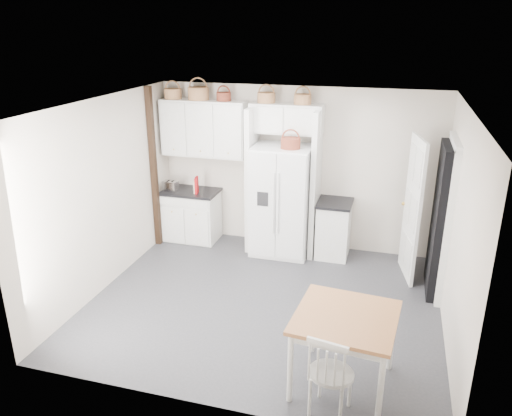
% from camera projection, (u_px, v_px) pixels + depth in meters
% --- Properties ---
extents(floor, '(4.50, 4.50, 0.00)m').
position_uv_depth(floor, '(264.00, 302.00, 6.64)').
color(floor, '#2F2F35').
rests_on(floor, ground).
extents(ceiling, '(4.50, 4.50, 0.00)m').
position_uv_depth(ceiling, '(265.00, 105.00, 5.74)').
color(ceiling, white).
rests_on(ceiling, wall_back).
extents(wall_back, '(4.50, 0.00, 4.50)m').
position_uv_depth(wall_back, '(297.00, 169.00, 7.99)').
color(wall_back, beige).
rests_on(wall_back, floor).
extents(wall_left, '(0.00, 4.00, 4.00)m').
position_uv_depth(wall_left, '(105.00, 195.00, 6.76)').
color(wall_left, beige).
rests_on(wall_left, floor).
extents(wall_right, '(0.00, 4.00, 4.00)m').
position_uv_depth(wall_right, '(458.00, 230.00, 5.61)').
color(wall_right, beige).
rests_on(wall_right, floor).
extents(refrigerator, '(0.90, 0.72, 1.74)m').
position_uv_depth(refrigerator, '(282.00, 201.00, 7.83)').
color(refrigerator, white).
rests_on(refrigerator, floor).
extents(base_cab_left, '(0.89, 0.56, 0.83)m').
position_uv_depth(base_cab_left, '(192.00, 216.00, 8.47)').
color(base_cab_left, white).
rests_on(base_cab_left, floor).
extents(base_cab_right, '(0.49, 0.59, 0.86)m').
position_uv_depth(base_cab_right, '(333.00, 230.00, 7.85)').
color(base_cab_right, white).
rests_on(base_cab_right, floor).
extents(dining_table, '(1.06, 1.06, 0.81)m').
position_uv_depth(dining_table, '(344.00, 350.00, 5.00)').
color(dining_table, brown).
rests_on(dining_table, floor).
extents(windsor_chair, '(0.49, 0.46, 0.87)m').
position_uv_depth(windsor_chair, '(331.00, 373.00, 4.62)').
color(windsor_chair, white).
rests_on(windsor_chair, floor).
extents(counter_left, '(0.93, 0.60, 0.04)m').
position_uv_depth(counter_left, '(190.00, 192.00, 8.32)').
color(counter_left, black).
rests_on(counter_left, base_cab_left).
extents(counter_right, '(0.53, 0.63, 0.04)m').
position_uv_depth(counter_right, '(335.00, 203.00, 7.69)').
color(counter_right, black).
rests_on(counter_right, base_cab_right).
extents(toaster, '(0.27, 0.18, 0.17)m').
position_uv_depth(toaster, '(171.00, 186.00, 8.27)').
color(toaster, silver).
rests_on(toaster, counter_left).
extents(cookbook_red, '(0.08, 0.18, 0.27)m').
position_uv_depth(cookbook_red, '(197.00, 185.00, 8.16)').
color(cookbook_red, '#A10B10').
rests_on(cookbook_red, counter_left).
extents(cookbook_cream, '(0.03, 0.14, 0.22)m').
position_uv_depth(cookbook_cream, '(196.00, 187.00, 8.17)').
color(cookbook_cream, beige).
rests_on(cookbook_cream, counter_left).
extents(basket_upper_a, '(0.28, 0.28, 0.16)m').
position_uv_depth(basket_upper_a, '(173.00, 94.00, 7.96)').
color(basket_upper_a, brown).
rests_on(basket_upper_a, upper_cabinet).
extents(basket_upper_b, '(0.33, 0.33, 0.20)m').
position_uv_depth(basket_upper_b, '(198.00, 94.00, 7.84)').
color(basket_upper_b, brown).
rests_on(basket_upper_b, upper_cabinet).
extents(basket_upper_c, '(0.23, 0.23, 0.13)m').
position_uv_depth(basket_upper_c, '(224.00, 97.00, 7.75)').
color(basket_upper_c, '#56271F').
rests_on(basket_upper_c, upper_cabinet).
extents(basket_bridge_a, '(0.27, 0.27, 0.15)m').
position_uv_depth(basket_bridge_a, '(266.00, 98.00, 7.57)').
color(basket_bridge_a, brown).
rests_on(basket_bridge_a, bridge_cabinet).
extents(basket_bridge_b, '(0.26, 0.26, 0.15)m').
position_uv_depth(basket_bridge_b, '(303.00, 99.00, 7.42)').
color(basket_bridge_b, brown).
rests_on(basket_bridge_b, bridge_cabinet).
extents(basket_fridge_b, '(0.29, 0.29, 0.16)m').
position_uv_depth(basket_fridge_b, '(291.00, 143.00, 7.37)').
color(basket_fridge_b, '#56271F').
rests_on(basket_fridge_b, refrigerator).
extents(upper_cabinet, '(1.40, 0.34, 0.90)m').
position_uv_depth(upper_cabinet, '(204.00, 128.00, 8.01)').
color(upper_cabinet, white).
rests_on(upper_cabinet, wall_back).
extents(bridge_cabinet, '(1.12, 0.34, 0.45)m').
position_uv_depth(bridge_cabinet, '(287.00, 118.00, 7.59)').
color(bridge_cabinet, white).
rests_on(bridge_cabinet, wall_back).
extents(fridge_panel_left, '(0.08, 0.60, 2.30)m').
position_uv_depth(fridge_panel_left, '(252.00, 179.00, 7.94)').
color(fridge_panel_left, white).
rests_on(fridge_panel_left, floor).
extents(fridge_panel_right, '(0.08, 0.60, 2.30)m').
position_uv_depth(fridge_panel_right, '(316.00, 185.00, 7.68)').
color(fridge_panel_right, white).
rests_on(fridge_panel_right, floor).
extents(trim_post, '(0.09, 0.09, 2.60)m').
position_uv_depth(trim_post, '(154.00, 169.00, 7.97)').
color(trim_post, black).
rests_on(trim_post, floor).
extents(doorway_void, '(0.18, 0.85, 2.05)m').
position_uv_depth(doorway_void, '(441.00, 220.00, 6.63)').
color(doorway_void, black).
rests_on(doorway_void, floor).
extents(door_slab, '(0.21, 0.79, 2.05)m').
position_uv_depth(door_slab, '(412.00, 209.00, 7.02)').
color(door_slab, white).
rests_on(door_slab, floor).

